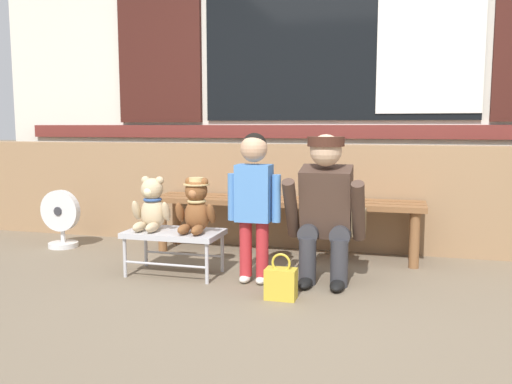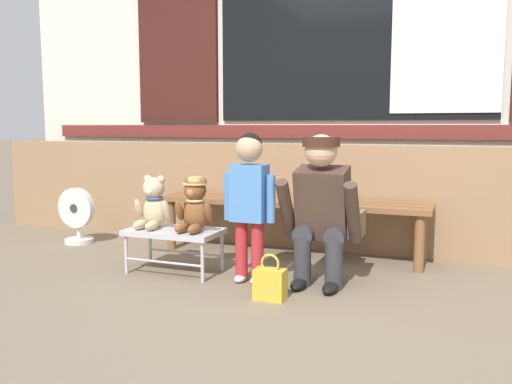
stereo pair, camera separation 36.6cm
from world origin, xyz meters
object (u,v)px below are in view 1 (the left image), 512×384
at_px(teddy_bear_with_hat, 196,206).
at_px(child_standing, 254,191).
at_px(adult_crouching, 327,208).
at_px(handbag_on_ground, 281,283).
at_px(teddy_bear_plain, 152,206).
at_px(floor_fan, 61,219).
at_px(small_display_bench, 174,236).
at_px(wooden_bench_long, 285,208).

xyz_separation_m(teddy_bear_with_hat, child_standing, (0.41, -0.04, 0.12)).
height_order(adult_crouching, handbag_on_ground, adult_crouching).
height_order(teddy_bear_plain, floor_fan, teddy_bear_plain).
bearing_deg(small_display_bench, teddy_bear_plain, 179.49).
relative_size(wooden_bench_long, handbag_on_ground, 7.72).
xyz_separation_m(teddy_bear_with_hat, floor_fan, (-1.39, 0.49, -0.23)).
height_order(teddy_bear_plain, adult_crouching, adult_crouching).
bearing_deg(child_standing, floor_fan, 163.58).
relative_size(small_display_bench, teddy_bear_plain, 1.76).
xyz_separation_m(teddy_bear_plain, floor_fan, (-1.07, 0.49, -0.23)).
xyz_separation_m(wooden_bench_long, handbag_on_ground, (0.21, -1.06, -0.28)).
relative_size(small_display_bench, child_standing, 0.67).
bearing_deg(adult_crouching, handbag_on_ground, -116.08).
bearing_deg(floor_fan, small_display_bench, -21.88).
bearing_deg(wooden_bench_long, adult_crouching, -56.86).
xyz_separation_m(wooden_bench_long, teddy_bear_plain, (-0.76, -0.74, 0.09)).
height_order(teddy_bear_with_hat, handbag_on_ground, teddy_bear_with_hat).
bearing_deg(small_display_bench, floor_fan, 158.12).
relative_size(adult_crouching, handbag_on_ground, 3.49).
bearing_deg(teddy_bear_plain, adult_crouching, 4.73).
bearing_deg(child_standing, teddy_bear_plain, 177.05).
height_order(wooden_bench_long, teddy_bear_plain, teddy_bear_plain).
distance_m(teddy_bear_with_hat, floor_fan, 1.50).
xyz_separation_m(wooden_bench_long, floor_fan, (-1.83, -0.25, -0.13)).
bearing_deg(teddy_bear_with_hat, child_standing, -5.35).
xyz_separation_m(wooden_bench_long, adult_crouching, (0.42, -0.64, 0.11)).
xyz_separation_m(wooden_bench_long, teddy_bear_with_hat, (-0.44, -0.74, 0.10)).
relative_size(teddy_bear_plain, handbag_on_ground, 1.34).
bearing_deg(handbag_on_ground, small_display_bench, 158.35).
xyz_separation_m(adult_crouching, handbag_on_ground, (-0.21, -0.42, -0.38)).
relative_size(teddy_bear_plain, floor_fan, 0.76).
distance_m(small_display_bench, handbag_on_ground, 0.89).
xyz_separation_m(teddy_bear_plain, child_standing, (0.73, -0.04, 0.13)).
distance_m(small_display_bench, teddy_bear_with_hat, 0.26).
bearing_deg(adult_crouching, teddy_bear_plain, -175.27).
distance_m(small_display_bench, child_standing, 0.66).
distance_m(adult_crouching, handbag_on_ground, 0.61).
xyz_separation_m(teddy_bear_plain, handbag_on_ground, (0.97, -0.32, -0.37)).
bearing_deg(child_standing, adult_crouching, 16.80).
bearing_deg(child_standing, wooden_bench_long, 88.01).
height_order(wooden_bench_long, adult_crouching, adult_crouching).
height_order(teddy_bear_plain, handbag_on_ground, teddy_bear_plain).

